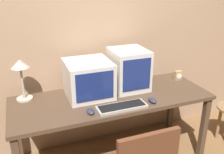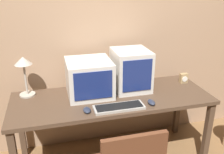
{
  "view_description": "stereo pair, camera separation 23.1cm",
  "coord_description": "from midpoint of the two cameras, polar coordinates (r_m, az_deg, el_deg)",
  "views": [
    {
      "loc": [
        -0.77,
        -1.08,
        1.8
      ],
      "look_at": [
        0.0,
        0.92,
        0.95
      ],
      "focal_mm": 40.0,
      "sensor_mm": 36.0,
      "label": 1
    },
    {
      "loc": [
        -0.55,
        -1.15,
        1.8
      ],
      "look_at": [
        0.0,
        0.92,
        0.95
      ],
      "focal_mm": 40.0,
      "sensor_mm": 36.0,
      "label": 2
    }
  ],
  "objects": [
    {
      "name": "wall_back",
      "position": [
        2.62,
        -6.1,
        10.68
      ],
      "size": [
        8.0,
        0.08,
        2.6
      ],
      "color": "tan",
      "rests_on": "ground_plane"
    },
    {
      "name": "desk",
      "position": [
        2.43,
        -2.74,
        -6.2
      ],
      "size": [
        1.89,
        0.69,
        0.74
      ],
      "color": "#4C3828",
      "rests_on": "ground_plane"
    },
    {
      "name": "monitor_left",
      "position": [
        2.38,
        -8.21,
        -0.43
      ],
      "size": [
        0.42,
        0.43,
        0.34
      ],
      "color": "beige",
      "rests_on": "desk"
    },
    {
      "name": "monitor_right",
      "position": [
        2.5,
        1.19,
        1.74
      ],
      "size": [
        0.35,
        0.38,
        0.41
      ],
      "color": "beige",
      "rests_on": "desk"
    },
    {
      "name": "keyboard_main",
      "position": [
        2.18,
        -0.67,
        -6.87
      ],
      "size": [
        0.44,
        0.15,
        0.03
      ],
      "color": "#A8A399",
      "rests_on": "desk"
    },
    {
      "name": "mouse_near_keyboard",
      "position": [
        2.29,
        6.37,
        -5.39
      ],
      "size": [
        0.06,
        0.11,
        0.04
      ],
      "color": "#282D3D",
      "rests_on": "desk"
    },
    {
      "name": "mouse_far_corner",
      "position": [
        2.12,
        -8.07,
        -7.86
      ],
      "size": [
        0.06,
        0.1,
        0.03
      ],
      "color": "#282D3D",
      "rests_on": "desk"
    },
    {
      "name": "desk_clock",
      "position": [
        2.82,
        12.62,
        0.31
      ],
      "size": [
        0.08,
        0.05,
        0.11
      ],
      "color": "#A38456",
      "rests_on": "desk"
    },
    {
      "name": "desk_lamp",
      "position": [
        2.41,
        -22.77,
        1.4
      ],
      "size": [
        0.16,
        0.16,
        0.39
      ],
      "color": "#B2A899",
      "rests_on": "desk"
    }
  ]
}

